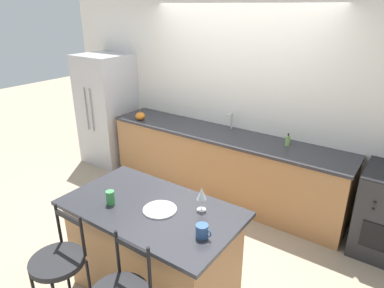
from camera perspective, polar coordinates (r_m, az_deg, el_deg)
name	(u,v)px	position (r m, az deg, el deg)	size (l,w,h in m)	color
ground_plane	(206,206)	(4.62, 2.39, -10.26)	(18.00, 18.00, 0.00)	tan
wall_back	(237,96)	(4.65, 7.46, 8.00)	(6.00, 0.07, 2.70)	silver
back_counter	(222,164)	(4.68, 5.03, -3.42)	(3.34, 0.69, 0.91)	#A87547
sink_faucet	(231,119)	(4.63, 6.55, 4.13)	(0.02, 0.13, 0.22)	#ADAFB5
kitchen_island	(153,250)	(3.19, -6.52, -17.17)	(1.52, 0.86, 0.91)	#A87547
refrigerator	(108,110)	(5.78, -13.83, 5.59)	(0.76, 0.75, 1.77)	#BCBCC1
bar_stool_near	(60,272)	(2.97, -21.11, -19.27)	(0.41, 0.41, 1.06)	black
dinner_plate	(160,209)	(2.87, -5.38, -10.78)	(0.28, 0.28, 0.02)	white
wine_glass	(202,194)	(2.79, 1.61, -8.34)	(0.08, 0.08, 0.21)	white
coffee_mug	(202,231)	(2.55, 1.72, -14.29)	(0.13, 0.09, 0.10)	#335689
tumbler_cup	(110,198)	(3.00, -13.45, -8.68)	(0.07, 0.07, 0.12)	#3D934C
pumpkin_decoration	(140,116)	(5.06, -8.61, 4.63)	(0.14, 0.14, 0.14)	orange
soap_bottle	(288,140)	(4.23, 15.68, 0.58)	(0.06, 0.06, 0.15)	#89B260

